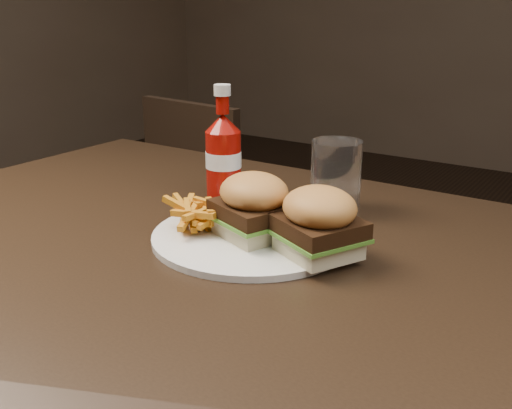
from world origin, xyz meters
The scene contains 8 objects.
dining_table centered at (0.00, 0.00, 0.73)m, with size 1.20×0.80×0.04m, color black.
chair_far centered at (-0.52, 0.75, 0.43)m, with size 0.37×0.37×0.03m, color black.
plate centered at (0.04, 0.03, 0.76)m, with size 0.29×0.29×0.01m, color white.
sandwich_half_a centered at (0.05, 0.02, 0.77)m, with size 0.09×0.09×0.02m, color beige.
sandwich_half_b centered at (0.15, 0.01, 0.77)m, with size 0.09×0.09×0.02m, color beige.
fries_pile centered at (-0.02, 0.02, 0.78)m, with size 0.11×0.11×0.04m, color #CC7E0A, non-canonical shape.
ketchup_bottle centered at (-0.10, 0.15, 0.81)m, with size 0.06×0.06×0.12m, color #8D0C07.
tumbler centered at (0.09, 0.20, 0.81)m, with size 0.08×0.08×0.13m, color white.
Camera 1 is at (0.49, -0.63, 1.07)m, focal length 42.00 mm.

